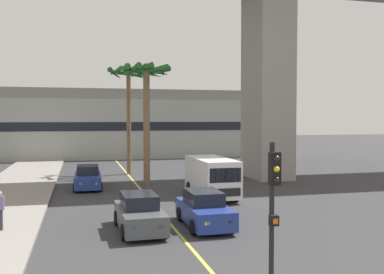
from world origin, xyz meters
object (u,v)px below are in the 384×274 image
Objects in this scene: car_queue_second at (88,178)px; palm_tree_near_median at (129,86)px; traffic_light_median_near at (273,207)px; car_queue_third at (139,214)px; delivery_van at (212,176)px; pedestrian_near_crosswalk at (0,210)px; car_queue_front at (204,210)px; palm_tree_mid_median at (147,88)px.

palm_tree_near_median is at bearing 63.32° from car_queue_second.
palm_tree_near_median is (-0.24, 28.08, 4.71)m from traffic_light_median_near.
car_queue_second is at bearing 99.08° from car_queue_third.
pedestrian_near_crosswalk is (-10.82, -5.75, -0.29)m from delivery_van.
car_queue_front is at bearing -109.56° from delivery_van.
pedestrian_near_crosswalk reaches higher than car_queue_third.
car_queue_third is at bearing -94.98° from palm_tree_near_median.
car_queue_front is 7.03m from delivery_van.
palm_tree_near_median is (-1.20, 18.96, 6.71)m from car_queue_front.
palm_tree_near_median reaches higher than delivery_van.
delivery_van is (7.11, -5.26, 0.57)m from car_queue_second.
palm_tree_near_median is (1.66, 19.03, 6.71)m from car_queue_third.
car_queue_second and car_queue_third have the same top height.
car_queue_front and car_queue_third have the same top height.
car_queue_front is 0.45× the size of palm_tree_near_median.
car_queue_front is 9.39m from traffic_light_median_near.
car_queue_third is (-2.86, -0.08, 0.00)m from car_queue_front.
car_queue_front is at bearing -5.77° from pedestrian_near_crosswalk.
car_queue_front is at bearing 84.03° from traffic_light_median_near.
pedestrian_near_crosswalk is (-5.61, 0.93, 0.28)m from car_queue_third.
traffic_light_median_near is 2.59× the size of pedestrian_near_crosswalk.
car_queue_front is 8.52m from pedestrian_near_crosswalk.
car_queue_second is at bearing 71.39° from pedestrian_near_crosswalk.
delivery_van reaches higher than car_queue_third.
palm_tree_mid_median is at bearing 93.34° from car_queue_front.
delivery_van reaches higher than pedestrian_near_crosswalk.
car_queue_third is at bearing -127.91° from delivery_van.
car_queue_second is 1.00× the size of car_queue_third.
palm_tree_mid_median is (-0.71, 12.18, 6.15)m from car_queue_front.
palm_tree_mid_median reaches higher than delivery_van.
car_queue_front is 2.53× the size of pedestrian_near_crosswalk.
car_queue_second is 2.55× the size of pedestrian_near_crosswalk.
palm_tree_mid_median reaches higher than car_queue_second.
car_queue_front is 2.86m from car_queue_third.
car_queue_second is 0.98× the size of traffic_light_median_near.
delivery_van is at bearing -36.48° from car_queue_second.
palm_tree_near_median is 5.59× the size of pedestrian_near_crosswalk.
car_queue_front is 0.99× the size of car_queue_third.
car_queue_third is (1.91, -11.94, 0.00)m from car_queue_second.
car_queue_second is 8.86m from delivery_van.
traffic_light_median_near is 21.71m from palm_tree_mid_median.
car_queue_front is at bearing -86.38° from palm_tree_near_median.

